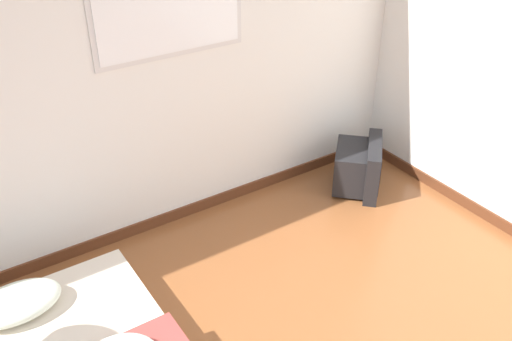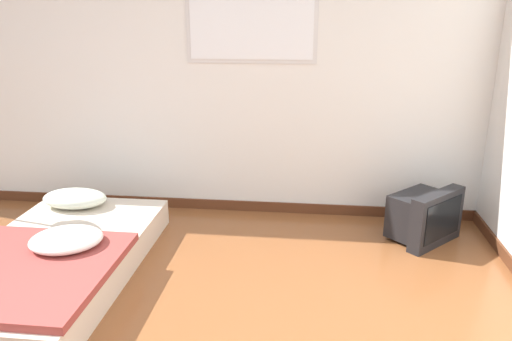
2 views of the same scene
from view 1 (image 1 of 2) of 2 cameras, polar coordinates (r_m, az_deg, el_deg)
wall_back at (r=3.79m, az=-15.06°, el=9.43°), size 7.25×0.08×2.60m
crt_tv at (r=4.81m, az=10.30°, el=0.41°), size 0.62×0.62×0.42m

